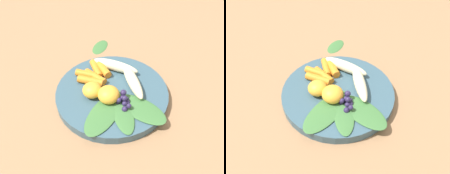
% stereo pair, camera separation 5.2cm
% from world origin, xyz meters
% --- Properties ---
extents(ground_plane, '(2.40, 2.40, 0.00)m').
position_xyz_m(ground_plane, '(0.00, 0.00, 0.00)').
color(ground_plane, '#99704C').
extents(bowl, '(0.27, 0.27, 0.02)m').
position_xyz_m(bowl, '(0.00, 0.00, 0.01)').
color(bowl, '#385666').
rests_on(bowl, ground_plane).
extents(banana_peeled_left, '(0.13, 0.04, 0.03)m').
position_xyz_m(banana_peeled_left, '(-0.03, 0.07, 0.04)').
color(banana_peeled_left, beige).
rests_on(banana_peeled_left, bowl).
extents(banana_peeled_right, '(0.10, 0.11, 0.03)m').
position_xyz_m(banana_peeled_right, '(0.04, 0.04, 0.04)').
color(banana_peeled_right, beige).
rests_on(banana_peeled_right, bowl).
extents(orange_segment_near, '(0.05, 0.05, 0.04)m').
position_xyz_m(orange_segment_near, '(0.01, -0.03, 0.04)').
color(orange_segment_near, '#F4A833').
rests_on(orange_segment_near, bowl).
extents(orange_segment_far, '(0.04, 0.04, 0.03)m').
position_xyz_m(orange_segment_far, '(-0.03, -0.04, 0.04)').
color(orange_segment_far, '#F4A833').
rests_on(orange_segment_far, bowl).
extents(carrot_front, '(0.05, 0.04, 0.02)m').
position_xyz_m(carrot_front, '(-0.05, 0.05, 0.03)').
color(carrot_front, orange).
rests_on(carrot_front, bowl).
extents(carrot_mid_left, '(0.06, 0.05, 0.02)m').
position_xyz_m(carrot_mid_left, '(-0.07, 0.04, 0.03)').
color(carrot_mid_left, orange).
rests_on(carrot_mid_left, bowl).
extents(carrot_mid_right, '(0.06, 0.03, 0.02)m').
position_xyz_m(carrot_mid_right, '(-0.05, 0.01, 0.03)').
color(carrot_mid_right, orange).
rests_on(carrot_mid_right, bowl).
extents(carrot_rear, '(0.06, 0.03, 0.02)m').
position_xyz_m(carrot_rear, '(-0.08, 0.01, 0.03)').
color(carrot_rear, orange).
rests_on(carrot_rear, bowl).
extents(carrot_small, '(0.07, 0.03, 0.02)m').
position_xyz_m(carrot_small, '(-0.06, -0.01, 0.03)').
color(carrot_small, orange).
rests_on(carrot_small, bowl).
extents(blueberry_pile, '(0.04, 0.05, 0.03)m').
position_xyz_m(blueberry_pile, '(0.04, -0.03, 0.03)').
color(blueberry_pile, '#2D234C').
rests_on(blueberry_pile, bowl).
extents(kale_leaf_left, '(0.06, 0.13, 0.00)m').
position_xyz_m(kale_leaf_left, '(0.02, -0.07, 0.02)').
color(kale_leaf_left, '#3D7038').
rests_on(kale_leaf_left, bowl).
extents(kale_leaf_right, '(0.12, 0.13, 0.00)m').
position_xyz_m(kale_leaf_right, '(0.05, -0.05, 0.02)').
color(kale_leaf_right, '#3D7038').
rests_on(kale_leaf_right, bowl).
extents(kale_leaf_rear, '(0.13, 0.08, 0.00)m').
position_xyz_m(kale_leaf_rear, '(0.08, -0.02, 0.02)').
color(kale_leaf_rear, '#3D7038').
rests_on(kale_leaf_rear, bowl).
extents(kale_leaf_stray, '(0.05, 0.09, 0.01)m').
position_xyz_m(kale_leaf_stray, '(-0.13, 0.17, 0.00)').
color(kale_leaf_stray, '#3D7038').
rests_on(kale_leaf_stray, ground_plane).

